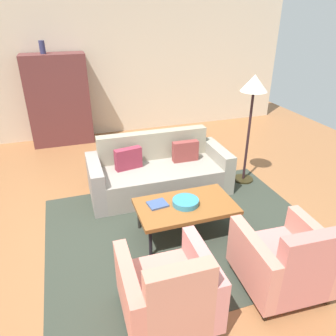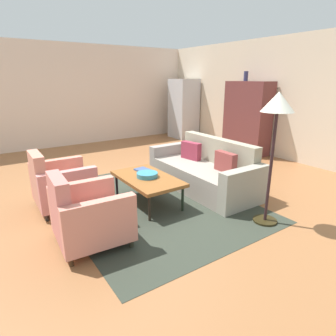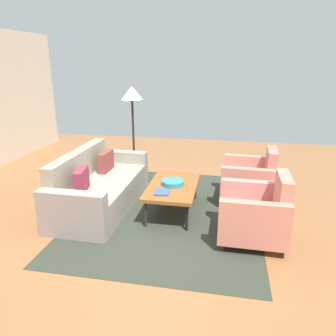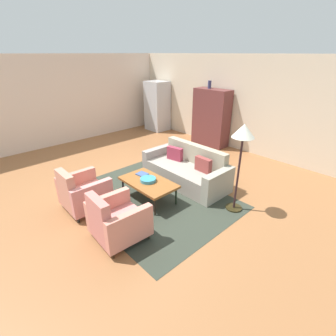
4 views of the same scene
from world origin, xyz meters
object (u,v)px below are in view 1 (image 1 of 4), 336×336
Objects in this scene: fruit_bowl at (186,202)px; cabinet at (59,100)px; armchair_right at (286,263)px; coffee_table at (186,207)px; couch at (158,172)px; book_stack at (158,204)px; armchair_left at (169,294)px; vase_tall at (42,47)px; floor_lamp at (253,94)px.

cabinet reaches higher than fruit_bowl.
coffee_table is at bearing 120.13° from armchair_right.
couch is 2.92m from cabinet.
armchair_right is 1.32m from fruit_bowl.
fruit_bowl reaches higher than book_stack.
book_stack is at bearing 78.68° from armchair_left.
armchair_right is 5.53m from vase_tall.
couch is 1.19m from coffee_table.
vase_tall is at bearing 116.05° from armchair_right.
book_stack is 2.22m from floor_lamp.
cabinet is 3.90m from floor_lamp.
couch is 8.95× the size of vase_tall.
fruit_bowl is (-0.00, 0.00, 0.07)m from coffee_table.
armchair_right is 2.58m from floor_lamp.
book_stack is (-0.33, 0.10, -0.02)m from fruit_bowl.
cabinet is 7.64× the size of vase_tall.
floor_lamp is at bearing -44.48° from cabinet.
floor_lamp reaches higher than book_stack.
coffee_table is 4.28m from vase_tall.
armchair_left is 5.20m from vase_tall.
armchair_right is at bearing -53.75° from book_stack.
armchair_left is 1.32m from fruit_bowl.
armchair_left is 3.17m from floor_lamp.
armchair_left is at bearing -79.84° from vase_tall.
fruit_bowl is at bearing 90.30° from couch.
armchair_left is at bearing -102.09° from book_stack.
armchair_left is at bearing -117.26° from coffee_table.
fruit_bowl is at bearing 63.64° from armchair_left.
couch reaches higher than book_stack.
floor_lamp is at bearing 35.28° from fruit_bowl.
coffee_table is 4.81× the size of book_stack.
book_stack is at bearing 129.29° from armchair_right.
cabinet is (-0.99, 3.62, 0.46)m from book_stack.
book_stack is 0.14× the size of cabinet.
vase_tall reaches higher than floor_lamp.
book_stack is (0.27, 1.26, 0.10)m from armchair_left.
fruit_bowl is at bearing -68.37° from vase_tall.
vase_tall reaches higher than cabinet.
cabinet is at bearing 99.20° from armchair_left.
fruit_bowl is 3.97m from cabinet.
vase_tall is (-1.48, 2.53, 1.63)m from couch.
floor_lamp is (2.90, -2.70, -0.47)m from vase_tall.
floor_lamp is (2.03, 2.18, 1.10)m from armchair_left.
cabinet reaches higher than floor_lamp.
couch is 2.43m from armchair_right.
couch is 1.20m from fruit_bowl.
floor_lamp is at bearing 173.55° from couch.
vase_tall is (-2.07, 4.88, 1.57)m from armchair_right.
vase_tall is at bearing -178.19° from cabinet.
floor_lamp is (1.43, 1.01, 1.05)m from coffee_table.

